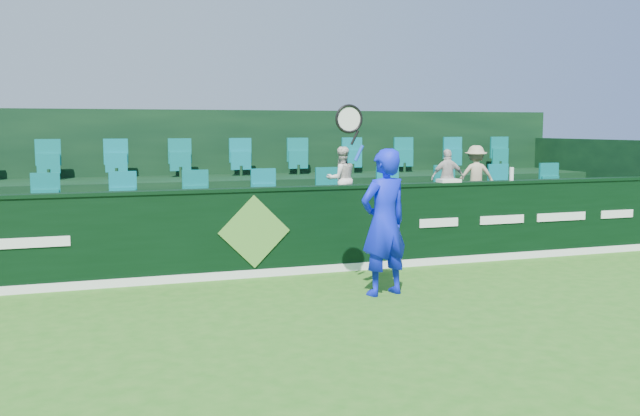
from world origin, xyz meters
name	(u,v)px	position (x,y,z in m)	size (l,w,h in m)	color
ground	(348,356)	(0.00, 0.00, 0.00)	(60.00, 60.00, 0.00)	#286E1A
sponsor_hoarding	(253,232)	(0.00, 4.00, 0.67)	(16.00, 0.25, 1.35)	black
stand_tier_front	(237,239)	(0.00, 5.10, 0.40)	(16.00, 2.00, 0.80)	black
stand_tier_back	(215,212)	(0.00, 7.00, 0.65)	(16.00, 1.80, 1.30)	black
stand_rear	(211,180)	(0.00, 7.44, 1.22)	(16.00, 4.10, 2.60)	black
seat_row_front	(231,195)	(0.00, 5.50, 1.10)	(13.50, 0.50, 0.60)	#0A7279
seat_row_back	(212,161)	(0.00, 7.30, 1.60)	(13.50, 0.50, 0.60)	#0A7279
tennis_player	(384,221)	(1.39, 2.27, 1.00)	(1.21, 0.62, 2.61)	#0E1CF2
spectator_left	(341,179)	(1.86, 5.12, 1.36)	(0.54, 0.42, 1.12)	silver
spectator_middle	(448,178)	(3.93, 5.12, 1.33)	(0.62, 0.26, 1.06)	beige
spectator_right	(475,176)	(4.51, 5.12, 1.36)	(0.72, 0.42, 1.12)	tan
towel	(449,181)	(3.33, 4.00, 1.38)	(0.36, 0.23, 0.05)	silver
drinks_bottle	(512,174)	(4.54, 4.00, 1.46)	(0.07, 0.07, 0.23)	white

